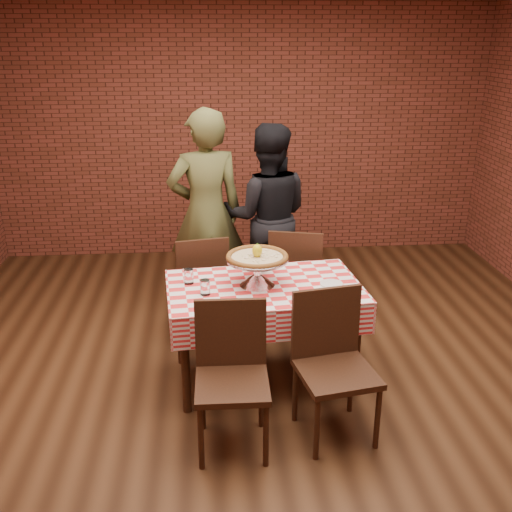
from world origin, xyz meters
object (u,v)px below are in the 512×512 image
table (264,333)px  chair_near_right (337,370)px  condiment_caddy (260,261)px  chair_far_left (200,283)px  water_glass_right (189,276)px  chair_far_right (297,276)px  chair_near_left (232,383)px  diner_olive (206,213)px  diner_black (267,216)px  pizza_stand (257,272)px  pizza (257,258)px  water_glass_left (205,287)px

table → chair_near_right: 0.81m
condiment_caddy → chair_far_left: (-0.47, 0.50, -0.38)m
water_glass_right → chair_far_right: (0.90, 0.77, -0.35)m
water_glass_right → condiment_caddy: bearing=21.5°
chair_near_left → diner_olive: size_ratio=0.50×
diner_black → condiment_caddy: bearing=87.1°
table → chair_near_right: size_ratio=1.44×
table → pizza_stand: pizza_stand is taller
chair_far_right → pizza_stand: bearing=77.6°
chair_far_left → condiment_caddy: bearing=123.1°
pizza_stand → chair_far_right: 1.02m
table → pizza_stand: bearing=159.9°
pizza → chair_near_left: pizza is taller
pizza → chair_far_right: pizza is taller
condiment_caddy → chair_near_right: bearing=-67.0°
table → condiment_caddy: bearing=90.5°
condiment_caddy → diner_olive: bearing=114.3°
pizza → chair_near_right: 0.98m
chair_far_right → diner_olive: size_ratio=0.50×
chair_far_right → diner_black: size_ratio=0.54×
table → chair_far_right: (0.37, 0.86, 0.09)m
table → water_glass_left: water_glass_left is taller
pizza → diner_olive: 1.29m
chair_near_left → diner_black: (0.43, 2.14, 0.39)m
water_glass_right → chair_near_left: bearing=-72.7°
water_glass_left → water_glass_right: size_ratio=1.00×
pizza_stand → diner_black: bearing=81.3°
pizza_stand → chair_near_left: bearing=-105.5°
table → diner_olive: size_ratio=0.73×
pizza_stand → table: bearing=-20.1°
pizza_stand → condiment_caddy: (0.05, 0.28, -0.03)m
water_glass_right → condiment_caddy: (0.53, 0.21, 0.02)m
chair_near_right → diner_black: diner_black is taller
condiment_caddy → chair_near_left: size_ratio=0.16×
water_glass_right → chair_far_right: chair_far_right is taller
water_glass_left → condiment_caddy: 0.59m
water_glass_left → pizza: bearing=20.4°
table → water_glass_right: bearing=171.1°
chair_far_left → diner_black: size_ratio=0.53×
table → pizza: 0.59m
pizza → chair_far_right: size_ratio=0.47×
chair_far_right → diner_black: 0.68m
table → diner_black: (0.16, 1.37, 0.48)m
diner_olive → water_glass_left: bearing=78.2°
water_glass_left → diner_black: bearing=68.8°
water_glass_right → diner_black: diner_black is taller
chair_far_right → diner_black: (-0.21, 0.51, 0.39)m
table → water_glass_left: size_ratio=12.60×
pizza → water_glass_right: (-0.49, 0.07, -0.15)m
water_glass_right → chair_near_right: chair_near_right is taller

